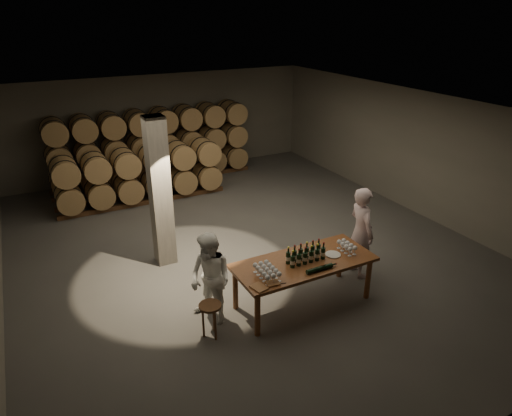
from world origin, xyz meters
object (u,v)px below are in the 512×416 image
person_man (361,232)px  notebook_near (273,283)px  tasting_table (304,266)px  bottle_cluster (306,255)px  person_woman (211,279)px  plate (333,254)px  stool (210,310)px

person_man → notebook_near: bearing=112.9°
tasting_table → bottle_cluster: 0.23m
tasting_table → bottle_cluster: size_ratio=3.54×
tasting_table → person_woman: bearing=169.1°
person_man → person_woman: (-3.28, -0.02, -0.12)m
plate → stool: 2.51m
notebook_near → stool: 1.13m
stool → person_woman: person_woman is taller
bottle_cluster → person_woman: (-1.71, 0.34, -0.18)m
stool → notebook_near: bearing=-16.3°
stool → person_man: (3.47, 0.44, 0.44)m
tasting_table → plate: (0.60, -0.06, 0.11)m
tasting_table → notebook_near: bearing=-156.1°
tasting_table → stool: 1.90m
bottle_cluster → notebook_near: size_ratio=3.33×
notebook_near → stool: bearing=170.5°
stool → person_man: bearing=7.2°
notebook_near → stool: (-1.01, 0.30, -0.40)m
person_woman → bottle_cluster: bearing=55.5°
bottle_cluster → plate: (0.57, -0.05, -0.11)m
plate → notebook_near: (-1.47, -0.33, 0.01)m
plate → notebook_near: bearing=-167.5°
notebook_near → stool: size_ratio=0.35×
plate → tasting_table: bearing=174.2°
plate → notebook_near: notebook_near is taller
person_man → tasting_table: bearing=108.7°
person_woman → plate: bearing=57.0°
plate → person_woman: (-2.29, 0.39, -0.07)m
plate → person_woman: person_woman is taller
tasting_table → person_man: bearing=12.4°
stool → person_woman: bearing=65.4°
notebook_near → person_woman: person_woman is taller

